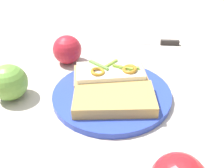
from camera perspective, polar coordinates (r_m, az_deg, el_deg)
ground_plane at (r=0.57m, az=0.00°, el=-2.83°), size 2.00×2.00×0.00m
plate at (r=0.57m, az=0.00°, el=-2.26°), size 0.26×0.26×0.01m
sandwich at (r=0.59m, az=-0.35°, el=2.02°), size 0.16×0.19×0.04m
bread_slice_side at (r=0.52m, az=0.51°, el=-3.29°), size 0.16×0.19×0.02m
apple_2 at (r=0.59m, az=-21.96°, el=0.34°), size 0.11×0.11×0.08m
apple_5 at (r=0.70m, az=-9.95°, el=7.55°), size 0.09×0.09×0.08m
knife at (r=0.82m, az=11.69°, el=8.97°), size 0.05×0.13×0.02m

